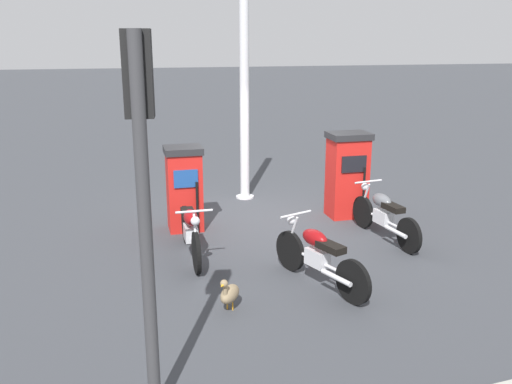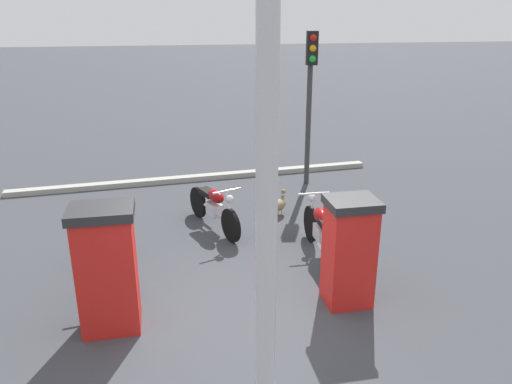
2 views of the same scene
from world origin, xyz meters
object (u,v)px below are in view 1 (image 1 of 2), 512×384
at_px(canopy_support_pole, 244,96).
at_px(motorcycle_near_pump, 191,230).
at_px(fuel_pump_near, 184,188).
at_px(motorcycle_far_pump, 384,214).
at_px(wandering_duck, 229,293).
at_px(fuel_pump_far, 347,174).
at_px(roadside_traffic_light, 142,164).
at_px(motorcycle_extra, 318,255).

bearing_deg(canopy_support_pole, motorcycle_near_pump, -27.24).
height_order(fuel_pump_near, motorcycle_far_pump, fuel_pump_near).
bearing_deg(canopy_support_pole, wandering_duck, -15.26).
xyz_separation_m(fuel_pump_far, motorcycle_far_pump, (1.39, 0.11, -0.40)).
xyz_separation_m(roadside_traffic_light, canopy_support_pole, (-6.89, 2.48, -0.15)).
bearing_deg(fuel_pump_far, roadside_traffic_light, -39.06).
relative_size(roadside_traffic_light, canopy_support_pole, 0.75).
xyz_separation_m(wandering_duck, canopy_support_pole, (-5.12, 1.40, 2.03)).
height_order(fuel_pump_near, motorcycle_near_pump, fuel_pump_near).
bearing_deg(canopy_support_pole, fuel_pump_near, -41.19).
xyz_separation_m(motorcycle_near_pump, motorcycle_extra, (1.49, 1.63, -0.02)).
bearing_deg(motorcycle_extra, canopy_support_pole, 179.91).
bearing_deg(motorcycle_near_pump, roadside_traffic_light, -12.85).
relative_size(motorcycle_far_pump, wandering_duck, 3.97).
height_order(motorcycle_extra, roadside_traffic_light, roadside_traffic_light).
distance_m(motorcycle_extra, canopy_support_pole, 5.01).
distance_m(fuel_pump_far, motorcycle_near_pump, 3.61).
relative_size(fuel_pump_near, motorcycle_extra, 0.83).
relative_size(fuel_pump_far, motorcycle_near_pump, 0.84).
distance_m(motorcycle_far_pump, canopy_support_pole, 4.06).
relative_size(fuel_pump_near, wandering_duck, 3.13).
relative_size(fuel_pump_far, motorcycle_far_pump, 0.85).
bearing_deg(fuel_pump_near, motorcycle_near_pump, -3.42).
distance_m(fuel_pump_far, motorcycle_extra, 3.37).
xyz_separation_m(fuel_pump_near, roadside_traffic_light, (5.12, -0.93, 1.62)).
distance_m(motorcycle_extra, wandering_duck, 1.48).
relative_size(motorcycle_near_pump, wandering_duck, 4.01).
bearing_deg(wandering_duck, motorcycle_far_pump, 121.64).
height_order(fuel_pump_near, fuel_pump_far, fuel_pump_far).
bearing_deg(roadside_traffic_light, motorcycle_extra, 131.88).
height_order(fuel_pump_near, canopy_support_pole, canopy_support_pole).
relative_size(fuel_pump_far, roadside_traffic_light, 0.48).
bearing_deg(motorcycle_far_pump, fuel_pump_near, -112.59).
bearing_deg(motorcycle_far_pump, motorcycle_near_pump, -89.71).
bearing_deg(canopy_support_pole, motorcycle_far_pump, 29.40).
relative_size(motorcycle_far_pump, roadside_traffic_light, 0.56).
bearing_deg(motorcycle_far_pump, fuel_pump_far, -175.29).
bearing_deg(motorcycle_extra, wandering_duck, -72.02).
relative_size(fuel_pump_near, motorcycle_near_pump, 0.78).
distance_m(fuel_pump_near, canopy_support_pole, 2.78).
height_order(fuel_pump_far, motorcycle_extra, fuel_pump_far).
height_order(motorcycle_far_pump, canopy_support_pole, canopy_support_pole).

